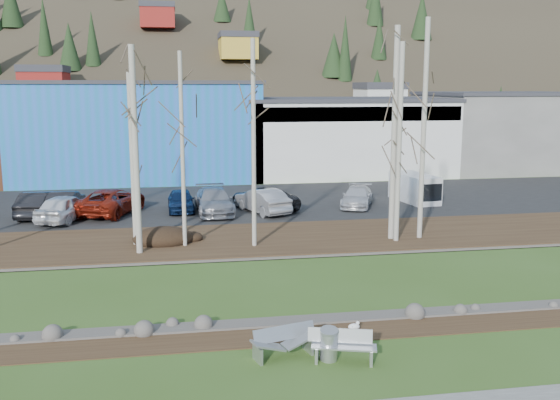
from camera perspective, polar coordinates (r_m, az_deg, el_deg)
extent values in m
plane|color=#36541B|center=(18.60, 0.73, -14.75)|extent=(200.00, 200.00, 0.00)
cube|color=#382616|center=(20.48, -0.35, -12.25)|extent=(80.00, 1.80, 0.03)
cube|color=#382616|center=(32.17, -3.91, -3.69)|extent=(80.00, 7.00, 0.15)
cube|color=black|center=(42.40, -5.33, -0.27)|extent=(80.00, 14.00, 0.14)
cube|color=#186DB2|center=(55.77, -12.69, 6.16)|extent=(20.00, 12.00, 8.00)
cube|color=#333338|center=(55.63, -12.87, 10.43)|extent=(20.40, 12.24, 0.30)
cube|color=silver|center=(57.74, 5.56, 5.76)|extent=(18.00, 12.00, 6.50)
cube|color=#333338|center=(57.56, 5.62, 9.13)|extent=(18.36, 12.24, 0.30)
cube|color=navy|center=(51.93, 7.31, 7.80)|extent=(17.64, 0.20, 1.20)
cube|color=#65625E|center=(63.78, 19.65, 5.87)|extent=(14.00, 12.00, 7.00)
cube|color=#333338|center=(63.63, 19.86, 9.14)|extent=(14.28, 12.24, 0.30)
cube|color=#B3B6B9|center=(18.72, 3.39, -13.81)|extent=(0.24, 0.57, 0.46)
cube|color=#B3B6B9|center=(18.72, 8.33, -13.92)|extent=(0.24, 0.57, 0.46)
cube|color=#B3B6B9|center=(18.68, 5.51, -12.22)|extent=(1.84, 0.64, 0.42)
cube|color=#B3B6B9|center=(18.61, 5.87, -13.20)|extent=(1.95, 1.02, 0.05)
cube|color=#B3B6B9|center=(18.62, -2.05, -13.90)|extent=(0.24, 0.61, 0.48)
cube|color=#B3B6B9|center=(19.26, 2.59, -13.05)|extent=(0.24, 0.61, 0.48)
cube|color=#B3B6B9|center=(18.98, 0.39, -12.03)|extent=(1.96, 0.73, 0.43)
cube|color=#949799|center=(18.66, -1.10, -13.18)|extent=(1.07, 0.78, 0.36)
cube|color=#949799|center=(19.04, 1.69, -12.67)|extent=(1.07, 0.78, 0.36)
cylinder|color=#B3B6B9|center=(18.72, 4.49, -13.14)|extent=(0.57, 0.57, 0.88)
cylinder|color=gold|center=(20.85, 6.70, -11.79)|extent=(0.01, 0.01, 0.11)
cylinder|color=gold|center=(20.90, 6.65, -11.72)|extent=(0.01, 0.01, 0.11)
ellipsoid|color=white|center=(20.84, 6.77, -11.44)|extent=(0.38, 0.22, 0.22)
cube|color=gray|center=(20.82, 6.77, -11.33)|extent=(0.26, 0.20, 0.02)
sphere|color=white|center=(20.90, 7.12, -11.09)|extent=(0.12, 0.12, 0.12)
cone|color=gold|center=(20.95, 7.28, -11.04)|extent=(0.07, 0.06, 0.03)
ellipsoid|color=black|center=(31.80, -10.65, -3.33)|extent=(3.02, 2.13, 0.59)
cylinder|color=#BAB7A8|center=(31.07, -13.31, 3.57)|extent=(0.28, 0.28, 8.39)
cylinder|color=#BAB7A8|center=(30.32, -8.91, 4.47)|extent=(0.20, 0.20, 9.36)
cylinder|color=#BAB7A8|center=(29.37, -13.07, 4.34)|extent=(0.28, 0.28, 9.56)
cylinder|color=#BAB7A8|center=(29.94, -2.43, 5.07)|extent=(0.22, 0.22, 9.93)
cylinder|color=#BAB7A8|center=(31.87, 10.40, 5.88)|extent=(0.29, 0.29, 10.65)
cylinder|color=#BAB7A8|center=(31.50, 10.84, 5.08)|extent=(0.25, 0.25, 9.84)
cylinder|color=#BAB7A8|center=(32.36, 13.00, 6.21)|extent=(0.25, 0.25, 11.05)
imported|color=white|center=(38.25, -19.08, -0.66)|extent=(3.19, 4.99, 1.58)
imported|color=black|center=(39.81, -19.10, -0.28)|extent=(1.94, 4.76, 1.53)
imported|color=maroon|center=(39.53, -15.17, -0.10)|extent=(4.36, 6.25, 1.58)
imported|color=#96979C|center=(38.61, -6.06, -0.08)|extent=(2.38, 5.36, 1.53)
imported|color=#0D1E42|center=(39.51, -9.05, -0.04)|extent=(1.69, 4.00, 1.35)
imported|color=#B4B4B6|center=(38.51, -1.63, -0.06)|extent=(3.20, 4.89, 1.52)
imported|color=#2A2A2C|center=(39.57, -1.43, 0.17)|extent=(4.37, 5.69, 1.44)
imported|color=silver|center=(40.85, 7.06, 0.30)|extent=(3.36, 4.74, 1.27)
imported|color=black|center=(40.09, -21.23, -0.34)|extent=(1.94, 4.76, 1.53)
cube|color=white|center=(43.30, 12.19, 1.10)|extent=(2.32, 4.42, 1.85)
cube|color=black|center=(41.88, 13.31, 0.74)|extent=(1.78, 1.10, 1.14)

